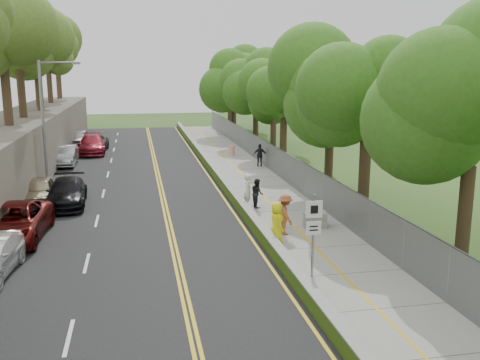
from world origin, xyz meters
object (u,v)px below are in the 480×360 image
(signpost, at_px, (313,226))
(painter_0, at_px, (276,222))
(concrete_block, at_px, (315,219))
(car_2, at_px, (13,223))
(person_far, at_px, (260,155))
(construction_barrel, at_px, (232,150))
(streetlight, at_px, (47,116))

(signpost, distance_m, painter_0, 4.15)
(concrete_block, height_order, car_2, car_2)
(signpost, height_order, person_far, signpost)
(concrete_block, xyz_separation_m, car_2, (-13.80, 0.52, 0.44))
(construction_barrel, relative_size, car_2, 0.14)
(streetlight, distance_m, signpost, 20.72)
(concrete_block, xyz_separation_m, painter_0, (-2.45, -2.00, 0.55))
(signpost, bearing_deg, car_2, 150.69)
(painter_0, bearing_deg, person_far, -22.05)
(streetlight, distance_m, person_far, 15.92)
(painter_0, bearing_deg, concrete_block, -61.95)
(streetlight, xyz_separation_m, painter_0, (11.21, -13.00, -3.68))
(car_2, bearing_deg, signpost, -26.43)
(signpost, bearing_deg, streetlight, 124.08)
(streetlight, height_order, person_far, streetlight)
(painter_0, bearing_deg, construction_barrel, -16.62)
(construction_barrel, distance_m, painter_0, 23.74)
(car_2, distance_m, person_far, 21.38)
(streetlight, bearing_deg, concrete_block, -38.84)
(construction_barrel, bearing_deg, painter_0, -95.45)
(signpost, bearing_deg, construction_barrel, 85.96)
(person_far, bearing_deg, construction_barrel, -67.26)
(construction_barrel, bearing_deg, signpost, -94.04)
(construction_barrel, xyz_separation_m, painter_0, (-2.25, -23.63, 0.49))
(signpost, height_order, construction_barrel, signpost)
(signpost, xyz_separation_m, car_2, (-11.65, 6.54, -1.12))
(concrete_block, relative_size, painter_0, 0.59)
(streetlight, bearing_deg, painter_0, -49.22)
(car_2, bearing_deg, construction_barrel, 60.08)
(signpost, height_order, concrete_block, signpost)
(construction_barrel, height_order, painter_0, painter_0)
(construction_barrel, bearing_deg, concrete_block, -89.48)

